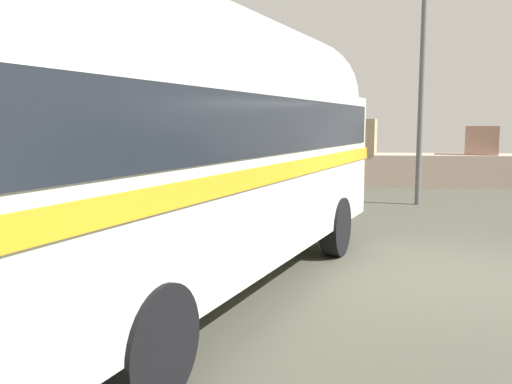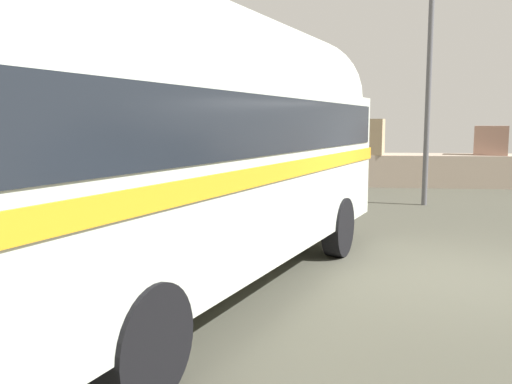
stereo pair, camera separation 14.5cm
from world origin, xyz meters
name	(u,v)px [view 1 (the left image)]	position (x,y,z in m)	size (l,w,h in m)	color
ground	(469,278)	(0.00, 0.00, 0.01)	(32.00, 26.00, 0.02)	#47473B
breakwater	(371,167)	(-0.08, 11.79, 0.65)	(31.36, 2.03, 2.32)	tan
vintage_coach	(195,133)	(-3.68, -1.01, 2.05)	(4.97, 8.90, 3.70)	black
lamp_post	(426,64)	(0.68, 6.95, 3.68)	(0.80, 1.03, 6.54)	#5B5B60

